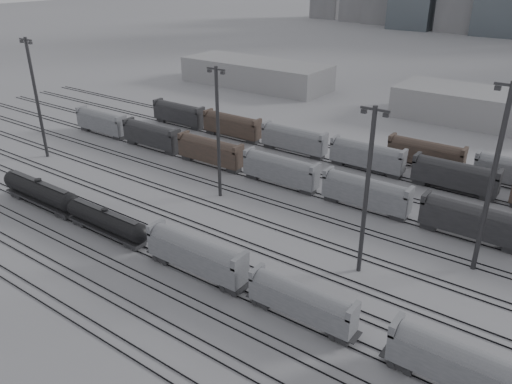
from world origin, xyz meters
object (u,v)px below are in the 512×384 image
Objects in this scene: tank_car_a at (40,191)px; hopper_car_c at (466,367)px; hopper_car_a at (196,253)px; hopper_car_b at (302,300)px; light_mast_c at (367,189)px; tank_car_b at (106,220)px; light_mast_a at (36,96)px.

hopper_car_c reaches higher than tank_car_a.
hopper_car_a reaches higher than hopper_car_b.
hopper_car_c is 0.65× the size of light_mast_c.
tank_car_a is 35.30m from hopper_car_a.
tank_car_a is 17.05m from tank_car_b.
tank_car_a is at bearing -165.53° from light_mast_c.
hopper_car_a is 0.67× the size of light_mast_c.
hopper_car_a is at bearing -180.00° from hopper_car_c.
hopper_car_b is (16.13, 0.00, -0.44)m from hopper_car_a.
hopper_car_c is at bearing 0.00° from tank_car_a.
tank_car_b is 0.76× the size of light_mast_c.
hopper_car_c reaches higher than tank_car_b.
light_mast_a reaches higher than tank_car_a.
light_mast_a reaches higher than light_mast_c.
light_mast_a is 72.74m from light_mast_c.
tank_car_b is 52.53m from hopper_car_c.
tank_car_b is 1.31× the size of hopper_car_b.
hopper_car_b is 0.90× the size of hopper_car_c.
hopper_car_c is at bearing -9.07° from light_mast_a.
light_mast_c reaches higher than hopper_car_a.
hopper_car_a is 1.15× the size of hopper_car_b.
hopper_car_c is (69.57, 0.00, 0.53)m from tank_car_a.
hopper_car_a is (18.25, -0.00, 0.88)m from tank_car_b.
hopper_car_a is at bearing -0.00° from tank_car_b.
hopper_car_b is at bearing -94.19° from light_mast_c.
tank_car_a is 1.45× the size of hopper_car_b.
light_mast_c is (0.99, 13.53, 9.21)m from hopper_car_b.
tank_car_b is 18.27m from hopper_car_a.
hopper_car_b is at bearing 0.00° from tank_car_a.
tank_car_a reaches higher than tank_car_b.
hopper_car_b is at bearing -11.31° from light_mast_a.
light_mast_c is (-17.15, 13.53, 8.87)m from hopper_car_c.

